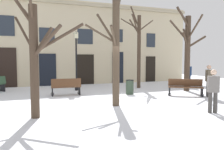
% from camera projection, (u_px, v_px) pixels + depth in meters
% --- Properties ---
extents(ground_plane, '(29.02, 29.02, 0.00)m').
position_uv_depth(ground_plane, '(123.00, 101.00, 10.11)').
color(ground_plane, white).
extents(building_facade, '(18.14, 0.60, 6.39)m').
position_uv_depth(building_facade, '(85.00, 43.00, 16.94)').
color(building_facade, beige).
rests_on(building_facade, ground).
extents(tree_near_facade, '(2.50, 1.94, 4.40)m').
position_uv_depth(tree_near_facade, '(35.00, 54.00, 7.14)').
color(tree_near_facade, '#423326').
rests_on(tree_near_facade, ground).
extents(tree_center, '(2.18, 2.16, 5.29)m').
position_uv_depth(tree_center, '(138.00, 47.00, 14.66)').
color(tree_center, '#423326').
rests_on(tree_center, ground).
extents(tree_left_of_center, '(2.60, 1.94, 5.15)m').
position_uv_depth(tree_left_of_center, '(187.00, 49.00, 13.25)').
color(tree_left_of_center, '#423326').
rests_on(tree_left_of_center, ground).
extents(tree_right_of_center, '(1.81, 1.56, 4.72)m').
position_uv_depth(tree_right_of_center, '(115.00, 50.00, 9.04)').
color(tree_right_of_center, '#4C3D2D').
rests_on(tree_right_of_center, ground).
extents(streetlamp, '(0.30, 0.30, 3.68)m').
position_uv_depth(streetlamp, '(76.00, 54.00, 13.51)').
color(streetlamp, black).
rests_on(streetlamp, ground).
extents(litter_bin, '(0.46, 0.46, 0.81)m').
position_uv_depth(litter_bin, '(130.00, 87.00, 12.14)').
color(litter_bin, '#2D3D2D').
rests_on(litter_bin, ground).
extents(bench_near_center_tree, '(1.75, 1.30, 0.90)m').
position_uv_depth(bench_near_center_tree, '(185.00, 87.00, 11.65)').
color(bench_near_center_tree, '#51331E').
rests_on(bench_near_center_tree, ground).
extents(bench_by_litter_bin, '(1.61, 0.58, 0.93)m').
position_uv_depth(bench_by_litter_bin, '(66.00, 87.00, 11.70)').
color(bench_by_litter_bin, '#51331E').
rests_on(bench_by_litter_bin, ground).
extents(person_by_shop_door, '(0.35, 0.43, 1.67)m').
position_uv_depth(person_by_shop_door, '(209.00, 79.00, 11.24)').
color(person_by_shop_door, '#403D3A').
rests_on(person_by_shop_door, ground).
extents(person_near_bench, '(0.37, 0.44, 1.72)m').
position_uv_depth(person_near_bench, '(188.00, 74.00, 15.00)').
color(person_near_bench, black).
rests_on(person_near_bench, ground).
extents(person_crossing_plaza, '(0.44, 0.37, 1.60)m').
position_uv_depth(person_crossing_plaza, '(213.00, 89.00, 7.90)').
color(person_crossing_plaza, '#403D3A').
rests_on(person_crossing_plaza, ground).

